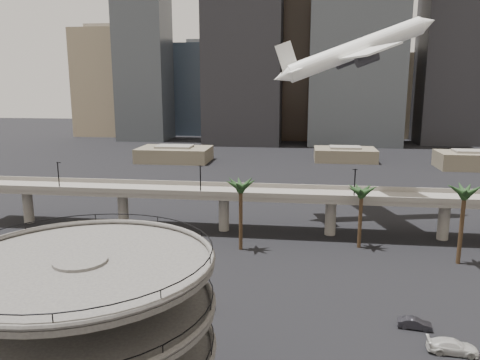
# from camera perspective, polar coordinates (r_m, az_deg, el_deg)

# --- Properties ---
(parking_ramp) EXTENTS (22.20, 22.20, 17.35)m
(parking_ramp) POSITION_cam_1_polar(r_m,az_deg,el_deg) (43.63, -18.32, -17.09)
(parking_ramp) COLOR #494644
(parking_ramp) RESTS_ON ground
(overpass) EXTENTS (130.00, 9.30, 14.70)m
(overpass) POSITION_cam_1_polar(r_m,az_deg,el_deg) (96.06, 4.49, -2.21)
(overpass) COLOR gray
(overpass) RESTS_ON ground
(palm_trees) EXTENTS (54.40, 18.40, 14.00)m
(palm_trees) POSITION_cam_1_polar(r_m,az_deg,el_deg) (89.29, 18.16, -1.23)
(palm_trees) COLOR #412D1C
(palm_trees) RESTS_ON ground
(low_buildings) EXTENTS (135.00, 27.50, 6.80)m
(low_buildings) POSITION_cam_1_polar(r_m,az_deg,el_deg) (182.53, 8.14, 2.93)
(low_buildings) COLOR #645B49
(low_buildings) RESTS_ON ground
(skyline) EXTENTS (269.00, 86.00, 135.00)m
(skyline) POSITION_cam_1_polar(r_m,az_deg,el_deg) (256.12, 10.23, 15.81)
(skyline) COLOR gray
(skyline) RESTS_ON ground
(airborne_jet) EXTENTS (36.68, 33.68, 16.39)m
(airborne_jet) POSITION_cam_1_polar(r_m,az_deg,el_deg) (107.95, 13.81, 15.06)
(airborne_jet) COLOR white
(airborne_jet) RESTS_ON ground
(car_a) EXTENTS (5.10, 2.77, 1.65)m
(car_a) POSITION_cam_1_polar(r_m,az_deg,el_deg) (66.47, -5.21, -14.77)
(car_a) COLOR red
(car_a) RESTS_ON ground
(car_b) EXTENTS (4.36, 2.03, 1.38)m
(car_b) POSITION_cam_1_polar(r_m,az_deg,el_deg) (65.53, 20.54, -16.06)
(car_b) COLOR black
(car_b) RESTS_ON ground
(car_c) EXTENTS (5.73, 2.62, 1.63)m
(car_c) POSITION_cam_1_polar(r_m,az_deg,el_deg) (61.94, 24.47, -17.98)
(car_c) COLOR silver
(car_c) RESTS_ON ground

